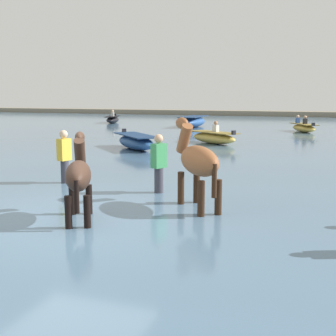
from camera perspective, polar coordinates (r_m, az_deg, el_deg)
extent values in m
plane|color=#666051|center=(8.45, -12.02, -8.17)|extent=(120.00, 120.00, 0.00)
cube|color=slate|center=(17.52, 5.37, 1.55)|extent=(90.00, 90.00, 0.31)
ellipsoid|color=brown|center=(8.61, 3.92, 0.91)|extent=(1.28, 1.41, 0.57)
cylinder|color=black|center=(9.14, 1.63, -3.49)|extent=(0.13, 0.13, 0.97)
cylinder|color=black|center=(9.27, 3.60, -3.32)|extent=(0.13, 0.13, 0.97)
cylinder|color=black|center=(8.25, 4.16, -4.92)|extent=(0.13, 0.13, 0.97)
cylinder|color=black|center=(8.39, 6.31, -4.71)|extent=(0.13, 0.13, 0.97)
cylinder|color=brown|center=(9.26, 2.08, 3.74)|extent=(0.51, 0.55, 0.65)
ellipsoid|color=brown|center=(9.36, 1.77, 5.65)|extent=(0.47, 0.51, 0.24)
cylinder|color=black|center=(8.05, 5.83, -1.61)|extent=(0.09, 0.09, 0.61)
ellipsoid|color=#382319|center=(7.96, -11.20, -0.95)|extent=(0.97, 1.33, 0.51)
cylinder|color=black|center=(8.54, -11.91, -4.97)|extent=(0.12, 0.12, 0.86)
cylinder|color=black|center=(8.53, -9.86, -4.93)|extent=(0.12, 0.12, 0.86)
cylinder|color=black|center=(7.69, -12.37, -6.59)|extent=(0.12, 0.12, 0.86)
cylinder|color=black|center=(7.67, -10.08, -6.55)|extent=(0.12, 0.12, 0.86)
cylinder|color=#382319|center=(8.57, -11.01, 1.94)|extent=(0.39, 0.51, 0.58)
ellipsoid|color=#382319|center=(8.66, -11.02, 3.80)|extent=(0.36, 0.47, 0.22)
cylinder|color=black|center=(7.41, -11.41, -3.55)|extent=(0.08, 0.08, 0.54)
ellipsoid|color=gold|center=(27.67, 16.68, 4.81)|extent=(1.86, 2.57, 0.43)
cube|color=olive|center=(27.65, 16.70, 5.30)|extent=(1.78, 2.46, 0.04)
cube|color=black|center=(26.57, 17.78, 5.25)|extent=(0.20, 0.18, 0.18)
cube|color=#3356A8|center=(28.24, 15.98, 5.75)|extent=(0.28, 0.31, 0.30)
sphere|color=beige|center=(28.23, 16.00, 6.24)|extent=(0.18, 0.18, 0.18)
cube|color=#232328|center=(27.67, 16.84, 5.65)|extent=(0.28, 0.31, 0.30)
sphere|color=tan|center=(27.65, 16.86, 6.14)|extent=(0.18, 0.18, 0.18)
ellipsoid|color=#28518E|center=(30.52, 3.22, 5.80)|extent=(1.26, 3.64, 0.68)
cube|color=navy|center=(30.50, 3.23, 6.47)|extent=(1.21, 3.49, 0.04)
ellipsoid|color=gold|center=(20.39, 5.76, 3.76)|extent=(2.64, 2.17, 0.48)
cube|color=olive|center=(20.37, 5.77, 4.48)|extent=(2.54, 2.08, 0.04)
cube|color=black|center=(19.46, 8.24, 4.42)|extent=(0.19, 0.20, 0.18)
cube|color=white|center=(20.43, 6.01, 4.97)|extent=(0.32, 0.29, 0.30)
sphere|color=#A37556|center=(20.41, 6.02, 5.64)|extent=(0.18, 0.18, 0.18)
ellipsoid|color=black|center=(35.01, -6.96, 6.02)|extent=(1.59, 2.73, 0.47)
cube|color=black|center=(34.99, -6.97, 6.44)|extent=(1.53, 2.62, 0.04)
cube|color=black|center=(36.22, -6.65, 6.65)|extent=(0.19, 0.16, 0.18)
cube|color=white|center=(34.98, -6.95, 6.72)|extent=(0.25, 0.30, 0.30)
sphere|color=beige|center=(34.97, -6.96, 7.11)|extent=(0.18, 0.18, 0.18)
ellipsoid|color=#28518E|center=(18.26, -4.05, 3.23)|extent=(2.82, 2.87, 0.54)
cube|color=navy|center=(18.23, -4.06, 4.14)|extent=(2.70, 2.76, 0.04)
cube|color=black|center=(19.59, -5.53, 4.68)|extent=(0.20, 0.20, 0.18)
cylinder|color=#383842|center=(10.19, -1.16, -2.41)|extent=(0.20, 0.20, 0.88)
cube|color=#388E51|center=(10.07, -1.17, 1.55)|extent=(0.32, 0.38, 0.54)
sphere|color=tan|center=(10.02, -1.18, 3.71)|extent=(0.20, 0.20, 0.20)
cylinder|color=#383842|center=(11.58, -12.79, -1.21)|extent=(0.20, 0.20, 0.88)
cube|color=gold|center=(11.48, -12.91, 2.27)|extent=(0.27, 0.36, 0.54)
sphere|color=beige|center=(11.44, -12.98, 4.16)|extent=(0.20, 0.20, 0.20)
cube|color=gray|center=(46.95, 14.58, 6.43)|extent=(80.00, 2.40, 0.81)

